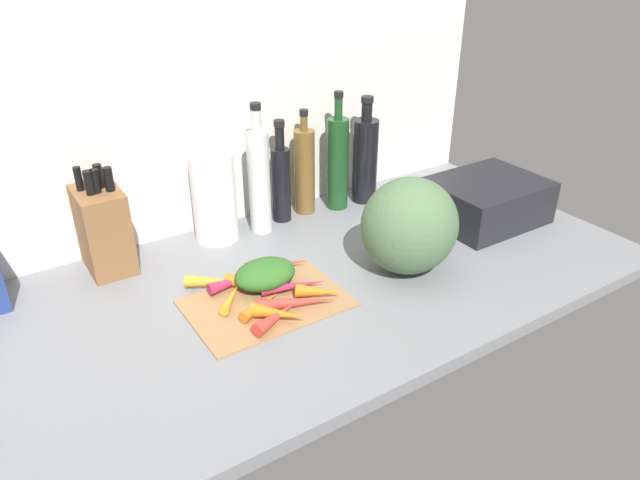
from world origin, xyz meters
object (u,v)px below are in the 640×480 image
object	(u,v)px
cutting_board	(267,302)
bottle_4	(365,159)
carrot_0	(231,297)
winter_squash	(409,226)
carrot_7	(298,302)
bottle_3	(338,162)
carrot_2	(255,283)
paper_towel_roll	(214,198)
carrot_6	(279,314)
carrot_10	(276,316)
bottle_2	(305,171)
carrot_1	(319,292)
knife_block	(103,228)
carrot_5	(235,281)
bottle_1	(281,181)
bottle_0	(259,180)
carrot_9	(223,282)
carrot_4	(276,265)
dish_rack	(486,200)
carrot_3	(261,305)
carrot_8	(294,286)

from	to	relation	value
cutting_board	bottle_4	xyz separation A→B (cm)	(50.27, 32.39, 12.52)
carrot_0	winter_squash	bearing A→B (deg)	-11.89
carrot_7	bottle_3	size ratio (longest dim) A/B	0.52
carrot_2	paper_towel_roll	world-z (taller)	paper_towel_roll
carrot_6	winter_squash	xyz separation A→B (cm)	(36.29, 2.71, 9.02)
carrot_10	winter_squash	xyz separation A→B (cm)	(37.10, 3.07, 9.12)
carrot_2	bottle_2	world-z (taller)	bottle_2
cutting_board	carrot_1	distance (cm)	11.72
carrot_7	carrot_6	bearing A→B (deg)	-163.81
carrot_6	winter_squash	world-z (taller)	winter_squash
knife_block	carrot_5	bearing A→B (deg)	-50.44
carrot_7	bottle_1	xyz separation A→B (cm)	(19.15, 40.31, 9.20)
bottle_2	carrot_2	bearing A→B (deg)	-136.58
carrot_0	bottle_0	world-z (taller)	bottle_0
carrot_7	knife_block	bearing A→B (deg)	125.11
carrot_9	bottle_1	bearing A→B (deg)	39.83
carrot_7	bottle_4	size ratio (longest dim) A/B	0.56
cutting_board	winter_squash	xyz separation A→B (cm)	(35.17, -4.96, 10.98)
carrot_9	paper_towel_roll	distance (cm)	27.25
carrot_7	bottle_2	world-z (taller)	bottle_2
carrot_0	carrot_4	size ratio (longest dim) A/B	0.71
cutting_board	carrot_9	distance (cm)	11.60
cutting_board	carrot_10	bearing A→B (deg)	-103.55
dish_rack	bottle_3	bearing A→B (deg)	135.14
carrot_1	carrot_5	size ratio (longest dim) A/B	0.83
carrot_9	carrot_3	bearing A→B (deg)	-76.09
carrot_4	carrot_0	bearing A→B (deg)	-157.17
carrot_4	carrot_7	xyz separation A→B (cm)	(-3.55, -15.91, 0.02)
carrot_7	cutting_board	bearing A→B (deg)	124.90
bottle_4	knife_block	bearing A→B (deg)	178.60
carrot_4	bottle_0	distance (cm)	25.99
knife_block	bottle_4	size ratio (longest dim) A/B	0.82
bottle_1	carrot_8	bearing A→B (deg)	-115.66
carrot_9	knife_block	world-z (taller)	knife_block
bottle_3	bottle_4	size ratio (longest dim) A/B	1.08
carrot_0	bottle_3	xyz separation A→B (cm)	(47.42, 29.00, 11.82)
carrot_10	bottle_2	distance (cm)	55.54
carrot_4	paper_towel_roll	world-z (taller)	paper_towel_roll
carrot_2	bottle_3	size ratio (longest dim) A/B	0.41
bottle_0	bottle_2	distance (cm)	16.49
carrot_6	bottle_2	distance (cm)	54.75
carrot_3	winter_squash	world-z (taller)	winter_squash
carrot_2	carrot_8	world-z (taller)	carrot_2
carrot_5	bottle_2	xyz separation A→B (cm)	(34.68, 26.24, 10.21)
carrot_2	carrot_9	distance (cm)	7.29
carrot_0	carrot_5	world-z (taller)	carrot_5
winter_squash	bottle_1	size ratio (longest dim) A/B	0.82
dish_rack	carrot_10	bearing A→B (deg)	-170.90
bottle_3	dish_rack	xyz separation A→B (cm)	(29.40, -29.26, -7.91)
winter_squash	bottle_2	size ratio (longest dim) A/B	0.78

